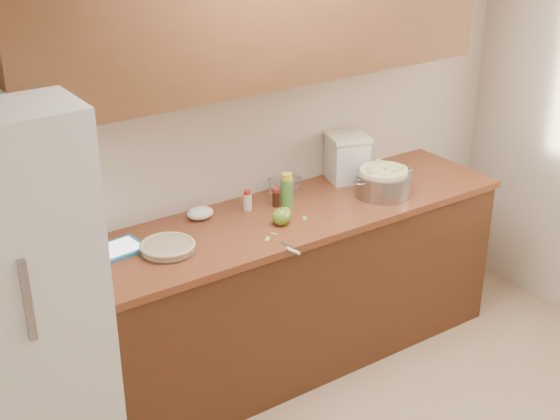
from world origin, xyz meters
TOP-DOWN VIEW (x-y plane):
  - room_shell at (0.00, 0.00)m, footprint 3.60×3.60m
  - counter_run at (0.00, 1.48)m, footprint 2.64×0.68m
  - upper_cabinets at (0.00, 1.63)m, footprint 2.60×0.34m
  - fridge at (-1.44, 1.44)m, footprint 0.70×0.70m
  - pie at (-0.67, 1.45)m, footprint 0.28×0.28m
  - colander at (0.63, 1.38)m, footprint 0.41×0.31m
  - flour_canister at (0.60, 1.67)m, footprint 0.28×0.28m
  - tablet at (-0.86, 1.59)m, footprint 0.27×0.22m
  - paring_knife at (-0.17, 1.11)m, footprint 0.05×0.17m
  - lemon_bottle at (0.11, 1.56)m, footprint 0.07×0.07m
  - cinnamon_shaker at (-0.10, 1.63)m, footprint 0.05×0.05m
  - vanilla_bottle at (0.05, 1.58)m, footprint 0.04×0.04m
  - mixing_bowl at (0.21, 1.72)m, footprint 0.20×0.20m
  - paper_towel at (-0.36, 1.68)m, footprint 0.17×0.15m
  - apple_left at (-0.05, 1.38)m, footprint 0.09×0.09m
  - apple_center at (-0.02, 1.41)m, footprint 0.08×0.08m
  - peel_a at (-0.14, 1.31)m, footprint 0.03×0.04m
  - peel_b at (0.09, 1.37)m, footprint 0.03×0.05m
  - peel_c at (-0.20, 1.28)m, footprint 0.04×0.05m

SIDE VIEW (x-z plane):
  - counter_run at x=0.00m, z-range 0.00..0.92m
  - fridge at x=-1.44m, z-range 0.00..1.80m
  - peel_a at x=-0.14m, z-range 0.92..0.92m
  - peel_b at x=0.09m, z-range 0.92..0.92m
  - peel_c at x=-0.20m, z-range 0.92..0.92m
  - paring_knife at x=-0.17m, z-range 0.92..0.93m
  - tablet at x=-0.86m, z-range 0.92..0.94m
  - pie at x=-0.67m, z-range 0.92..0.96m
  - paper_towel at x=-0.36m, z-range 0.92..0.98m
  - apple_center at x=-0.02m, z-range 0.91..1.00m
  - mixing_bowl at x=0.21m, z-range 0.92..1.00m
  - apple_left at x=-0.05m, z-range 0.91..1.02m
  - vanilla_bottle at x=0.05m, z-range 0.92..1.02m
  - cinnamon_shaker at x=-0.10m, z-range 0.92..1.03m
  - colander at x=0.63m, z-range 0.92..1.07m
  - lemon_bottle at x=0.11m, z-range 0.92..1.10m
  - flour_canister at x=0.60m, z-range 0.92..1.20m
  - room_shell at x=0.00m, z-range -0.50..3.10m
  - upper_cabinets at x=0.00m, z-range 1.60..2.30m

